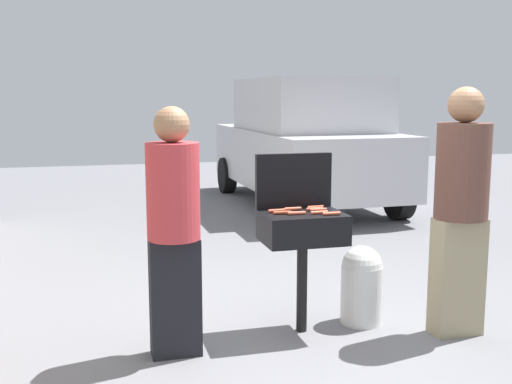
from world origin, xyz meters
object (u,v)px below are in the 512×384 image
hot_dog_4 (315,207)px  hot_dog_7 (282,213)px  bbq_grill (303,232)px  parked_minivan (305,142)px  hot_dog_2 (297,213)px  hot_dog_3 (277,211)px  person_right (461,203)px  propane_tank (361,283)px  hot_dog_1 (314,209)px  hot_dog_0 (331,214)px  person_left (174,223)px  hot_dog_5 (319,213)px  hot_dog_6 (293,209)px  hot_dog_8 (318,210)px

hot_dog_4 → hot_dog_7: size_ratio=1.00×
hot_dog_7 → bbq_grill: bearing=4.8°
hot_dog_4 → parked_minivan: (1.68, 5.03, 0.10)m
hot_dog_2 → hot_dog_4: size_ratio=1.00×
hot_dog_3 → person_right: person_right is taller
propane_tank → person_right: 0.97m
hot_dog_4 → propane_tank: 0.71m
hot_dog_1 → hot_dog_7: (-0.28, -0.07, 0.00)m
hot_dog_0 → hot_dog_2: 0.25m
person_left → hot_dog_5: bearing=15.2°
hot_dog_7 → hot_dog_2: bearing=-25.7°
hot_dog_2 → hot_dog_6: same height
hot_dog_8 → propane_tank: hot_dog_8 is taller
hot_dog_5 → hot_dog_1: bearing=84.0°
hot_dog_5 → propane_tank: hot_dog_5 is taller
hot_dog_2 → hot_dog_7: bearing=154.3°
person_right → parked_minivan: 5.56m
hot_dog_2 → parked_minivan: 5.56m
hot_dog_6 → person_right: bearing=-21.8°
hot_dog_8 → parked_minivan: 5.42m
hot_dog_0 → hot_dog_5: size_ratio=1.00×
hot_dog_6 → parked_minivan: parked_minivan is taller
propane_tank → person_right: person_right is taller
hot_dog_6 → person_right: person_right is taller
hot_dog_8 → propane_tank: size_ratio=0.21×
hot_dog_1 → hot_dog_4: 0.08m
propane_tank → person_right: bearing=-33.0°
hot_dog_2 → propane_tank: size_ratio=0.21×
propane_tank → hot_dog_2: bearing=-170.1°
hot_dog_3 → hot_dog_6: size_ratio=1.00×
hot_dog_5 → person_left: bearing=-174.5°
person_left → parked_minivan: parked_minivan is taller
bbq_grill → hot_dog_7: bearing=-175.2°
hot_dog_0 → person_left: size_ratio=0.08×
parked_minivan → bbq_grill: bearing=69.4°
propane_tank → hot_dog_4: bearing=166.2°
hot_dog_0 → hot_dog_1: same height
propane_tank → hot_dog_5: bearing=-163.4°
hot_dog_2 → propane_tank: (0.57, 0.10, -0.60)m
hot_dog_6 → hot_dog_3: bearing=-162.8°
hot_dog_0 → hot_dog_2: bearing=160.8°
parked_minivan → hot_dog_0: bearing=71.5°
hot_dog_5 → bbq_grill: bearing=140.7°
hot_dog_1 → hot_dog_2: 0.22m
hot_dog_0 → bbq_grill: bearing=139.6°
hot_dog_8 → propane_tank: bearing=2.7°
hot_dog_7 → person_right: size_ratio=0.07×
bbq_grill → hot_dog_0: hot_dog_0 is taller
hot_dog_4 → parked_minivan: bearing=71.5°
hot_dog_4 → hot_dog_3: bearing=-169.5°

